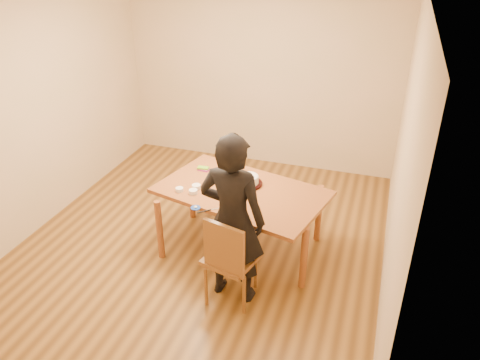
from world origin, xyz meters
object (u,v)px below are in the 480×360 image
(dining_table, at_px, (241,192))
(dining_chair, at_px, (231,259))
(cake_plate, at_px, (248,183))
(cake, at_px, (248,180))
(person, at_px, (232,220))

(dining_table, height_order, dining_chair, dining_table)
(dining_table, bearing_deg, dining_chair, -65.16)
(cake_plate, bearing_deg, dining_chair, -82.52)
(dining_chair, xyz_separation_m, cake, (-0.12, 0.92, 0.36))
(dining_chair, distance_m, cake_plate, 0.98)
(dining_table, height_order, cake_plate, cake_plate)
(dining_table, xyz_separation_m, cake_plate, (0.03, 0.14, 0.03))
(dining_table, bearing_deg, cake_plate, 92.16)
(cake, xyz_separation_m, person, (0.12, -0.87, 0.05))
(dining_table, height_order, cake, cake)
(cake_plate, bearing_deg, person, -82.13)
(cake, relative_size, person, 0.13)
(dining_table, bearing_deg, person, -64.50)
(dining_chair, xyz_separation_m, cake_plate, (-0.12, 0.92, 0.31))
(cake, distance_m, person, 0.88)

